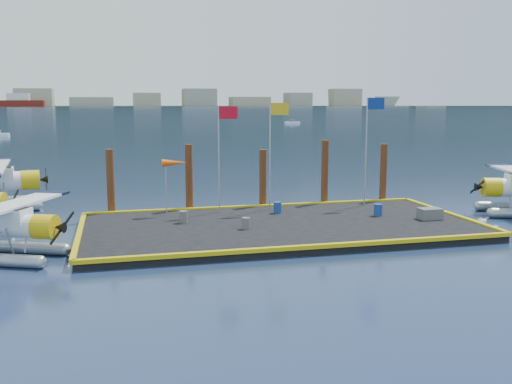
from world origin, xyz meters
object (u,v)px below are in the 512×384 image
flagpole_red (222,142)px  windsock (174,164)px  piling_0 (111,184)px  piling_3 (325,175)px  drum_2 (378,210)px  drum_3 (246,223)px  crate (430,214)px  flagpole_yellow (273,139)px  flagpole_blue (369,135)px  piling_2 (263,181)px  piling_4 (383,175)px  piling_1 (189,180)px  drum_0 (183,217)px  drum_5 (278,207)px

flagpole_red → windsock: 2.97m
piling_0 → piling_3: bearing=0.0°
drum_2 → piling_3: (-1.34, 4.81, 1.42)m
drum_3 → crate: (10.16, -0.06, 0.01)m
flagpole_red → flagpole_yellow: size_ratio=0.97×
drum_2 → flagpole_blue: (0.85, 3.21, 3.96)m
drum_2 → piling_2: size_ratio=0.17×
piling_4 → flagpole_red: bearing=-171.6°
piling_1 → drum_2: bearing=-26.0°
flagpole_yellow → flagpole_blue: 6.00m
drum_0 → drum_3: drum_0 is taller
flagpole_yellow → piling_2: flagpole_yellow is taller
flagpole_blue → windsock: (-11.72, 0.00, -1.46)m
flagpole_yellow → crate: bearing=-32.3°
drum_2 → flagpole_red: flagpole_red is taller
flagpole_yellow → flagpole_red: bearing=180.0°
drum_3 → flagpole_blue: (8.70, 4.65, 4.00)m
flagpole_yellow → windsock: bearing=180.0°
windsock → piling_0: (-3.47, 1.60, -1.23)m
flagpole_blue → drum_5: bearing=-169.6°
drum_5 → crate: (7.50, -3.60, -0.02)m
drum_3 → piling_2: size_ratio=0.15×
drum_5 → windsock: (-5.69, 1.11, 2.51)m
windsock → piling_1: size_ratio=0.74×
drum_2 → windsock: 11.61m
drum_3 → flagpole_yellow: 6.60m
crate → piling_2: size_ratio=0.31×
drum_2 → piling_3: piling_3 is taller
windsock → piling_3: piling_3 is taller
flagpole_blue → piling_3: size_ratio=1.51×
drum_0 → flagpole_yellow: 7.17m
drum_3 → flagpole_blue: 10.65m
drum_3 → drum_5: 4.43m
flagpole_blue → drum_2: bearing=-104.9°
drum_5 → crate: bearing=-25.6°
flagpole_yellow → piling_1: size_ratio=1.48×
flagpole_red → windsock: flagpole_red is taller
drum_2 → piling_0: 15.18m
drum_0 → drum_3: 3.59m
drum_0 → drum_5: size_ratio=0.98×
drum_5 → piling_4: bearing=19.0°
flagpole_blue → piling_4: size_ratio=1.62×
crate → flagpole_red: 12.04m
crate → flagpole_yellow: (-7.45, 4.70, 3.82)m
drum_0 → piling_2: 6.82m
piling_1 → piling_2: size_ratio=1.11×
crate → flagpole_red: size_ratio=0.20×
drum_2 → piling_0: piling_0 is taller
piling_1 → piling_3: 8.50m
piling_1 → piling_3: bearing=0.0°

